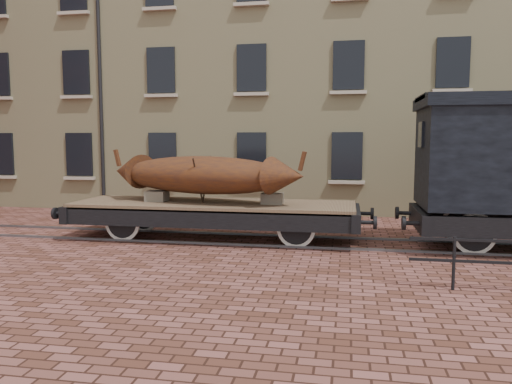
# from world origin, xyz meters

# --- Properties ---
(ground) EXTENTS (90.00, 90.00, 0.00)m
(ground) POSITION_xyz_m (0.00, 0.00, 0.00)
(ground) COLOR #4D291E
(warehouse_cream) EXTENTS (40.00, 10.19, 14.00)m
(warehouse_cream) POSITION_xyz_m (3.00, 9.99, 7.00)
(warehouse_cream) COLOR beige
(warehouse_cream) RESTS_ON ground
(rail_track) EXTENTS (30.00, 1.52, 0.06)m
(rail_track) POSITION_xyz_m (0.00, 0.00, 0.03)
(rail_track) COLOR #59595E
(rail_track) RESTS_ON ground
(flatcar_wagon) EXTENTS (8.81, 2.39, 1.33)m
(flatcar_wagon) POSITION_xyz_m (-2.63, -0.00, 0.83)
(flatcar_wagon) COLOR brown
(flatcar_wagon) RESTS_ON ground
(iron_boat) EXTENTS (5.98, 2.75, 1.46)m
(iron_boat) POSITION_xyz_m (-2.94, -0.00, 1.81)
(iron_boat) COLOR #5C2C10
(iron_boat) RESTS_ON flatcar_wagon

